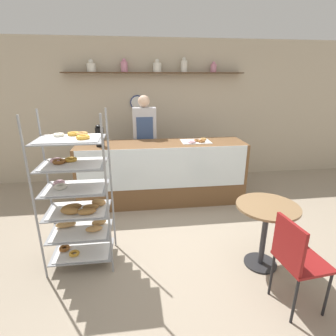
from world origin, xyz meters
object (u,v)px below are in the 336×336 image
at_px(cafe_table, 266,221).
at_px(coffee_carafe, 100,136).
at_px(cafe_chair, 296,256).
at_px(donut_tray_counter, 197,141).
at_px(person_worker, 145,141).
at_px(pastry_rack, 77,199).

distance_m(cafe_table, coffee_carafe, 2.58).
bearing_deg(cafe_chair, donut_tray_counter, 2.17).
bearing_deg(donut_tray_counter, person_worker, 149.67).
xyz_separation_m(pastry_rack, person_worker, (0.81, 1.91, 0.17)).
distance_m(person_worker, donut_tray_counter, 0.95).
bearing_deg(cafe_table, cafe_chair, -92.37).
xyz_separation_m(cafe_chair, coffee_carafe, (-1.85, 2.24, 0.62)).
distance_m(pastry_rack, coffee_carafe, 1.40).
relative_size(pastry_rack, cafe_table, 2.31).
relative_size(cafe_chair, coffee_carafe, 2.68).
distance_m(pastry_rack, person_worker, 2.08).
height_order(pastry_rack, cafe_table, pastry_rack).
height_order(pastry_rack, donut_tray_counter, pastry_rack).
xyz_separation_m(pastry_rack, coffee_carafe, (0.11, 1.34, 0.39)).
height_order(cafe_table, cafe_chair, cafe_chair).
bearing_deg(pastry_rack, cafe_chair, -24.67).
xyz_separation_m(person_worker, cafe_table, (1.18, -2.23, -0.40)).
bearing_deg(cafe_chair, coffee_carafe, 33.54).
distance_m(pastry_rack, cafe_chair, 2.17).
bearing_deg(donut_tray_counter, cafe_chair, -81.88).
height_order(pastry_rack, cafe_chair, pastry_rack).
xyz_separation_m(pastry_rack, donut_tray_counter, (1.63, 1.43, 0.25)).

